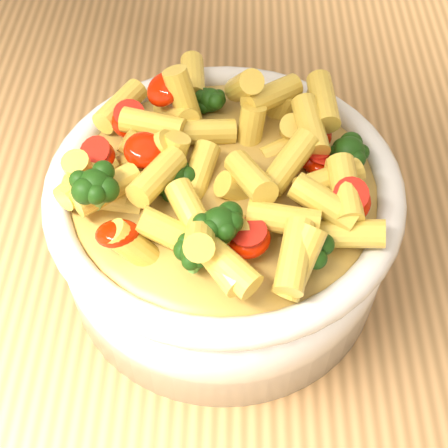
{
  "coord_description": "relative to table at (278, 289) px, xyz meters",
  "views": [
    {
      "loc": [
        -0.05,
        -0.34,
        1.34
      ],
      "look_at": [
        -0.05,
        -0.04,
        0.95
      ],
      "focal_mm": 50.0,
      "sensor_mm": 36.0,
      "label": 1
    }
  ],
  "objects": [
    {
      "name": "serving_bowl",
      "position": [
        -0.05,
        -0.04,
        0.16
      ],
      "size": [
        0.26,
        0.26,
        0.11
      ],
      "color": "silver",
      "rests_on": "table"
    },
    {
      "name": "table",
      "position": [
        0.0,
        0.0,
        0.0
      ],
      "size": [
        1.2,
        0.8,
        0.9
      ],
      "color": "tan",
      "rests_on": "ground"
    },
    {
      "name": "pasta_salad",
      "position": [
        -0.05,
        -0.04,
        0.23
      ],
      "size": [
        0.21,
        0.21,
        0.05
      ],
      "color": "#FFE150",
      "rests_on": "serving_bowl"
    }
  ]
}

